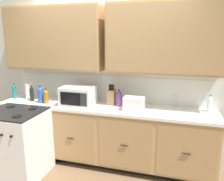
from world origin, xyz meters
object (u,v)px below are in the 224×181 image
at_px(bottle_amber, 46,96).
at_px(bottle_violet, 119,98).
at_px(stove_range, 17,143).
at_px(paper_towel_roll, 29,91).
at_px(bottle_clear, 210,104).
at_px(bottle_dark, 32,93).
at_px(bottle_blue, 40,94).
at_px(bottle_teal, 14,91).
at_px(microwave, 78,96).
at_px(toaster, 134,104).
at_px(knife_block, 112,97).

distance_m(bottle_amber, bottle_violet, 1.12).
distance_m(stove_range, paper_towel_roll, 0.92).
relative_size(bottle_clear, bottle_amber, 1.02).
bearing_deg(bottle_violet, bottle_dark, -175.52).
height_order(bottle_blue, bottle_amber, bottle_blue).
bearing_deg(bottle_teal, bottle_clear, 2.75).
height_order(microwave, bottle_blue, microwave).
relative_size(stove_range, paper_towel_roll, 3.65).
relative_size(toaster, paper_towel_roll, 1.08).
bearing_deg(bottle_amber, bottle_dark, 169.41).
bearing_deg(toaster, bottle_clear, 13.59).
bearing_deg(bottle_blue, bottle_dark, 167.03).
bearing_deg(bottle_teal, toaster, -2.70).
distance_m(microwave, bottle_teal, 1.19).
relative_size(bottle_amber, bottle_violet, 0.90).
relative_size(microwave, bottle_blue, 1.79).
relative_size(paper_towel_roll, bottle_blue, 0.97).
distance_m(toaster, bottle_clear, 1.03).
relative_size(bottle_clear, bottle_teal, 0.93).
xyz_separation_m(bottle_dark, bottle_violet, (1.41, 0.11, 0.00)).
distance_m(stove_range, bottle_dark, 0.82).
distance_m(stove_range, bottle_violet, 1.57).
xyz_separation_m(bottle_teal, bottle_dark, (0.38, -0.06, 0.00)).
bearing_deg(bottle_dark, microwave, 0.18).
height_order(bottle_clear, bottle_violet, bottle_violet).
bearing_deg(stove_range, microwave, 39.52).
distance_m(paper_towel_roll, bottle_clear, 2.78).
xyz_separation_m(toaster, bottle_amber, (-1.36, -0.02, 0.02)).
bearing_deg(bottle_blue, toaster, 0.44).
xyz_separation_m(microwave, paper_towel_roll, (-0.93, 0.10, -0.01)).
bearing_deg(toaster, microwave, 177.64).
distance_m(paper_towel_roll, bottle_teal, 0.26).
bearing_deg(microwave, bottle_teal, 177.05).
relative_size(toaster, bottle_violet, 1.10).
distance_m(knife_block, bottle_violet, 0.15).
relative_size(stove_range, bottle_dark, 3.76).
xyz_separation_m(stove_range, toaster, (1.54, 0.54, 0.55)).
bearing_deg(paper_towel_roll, bottle_clear, 2.11).
height_order(paper_towel_roll, bottle_violet, paper_towel_roll).
relative_size(knife_block, bottle_amber, 1.35).
bearing_deg(bottle_clear, stove_range, -163.00).
xyz_separation_m(bottle_teal, bottle_amber, (0.67, -0.12, -0.01)).
distance_m(toaster, bottle_amber, 1.36).
distance_m(stove_range, bottle_blue, 0.79).
bearing_deg(stove_range, toaster, 19.15).
distance_m(toaster, bottle_blue, 1.47).
bearing_deg(bottle_dark, knife_block, 7.88).
distance_m(bottle_clear, bottle_teal, 3.04).
xyz_separation_m(knife_block, bottle_clear, (1.38, 0.03, -0.00)).
relative_size(paper_towel_roll, bottle_violet, 1.02).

